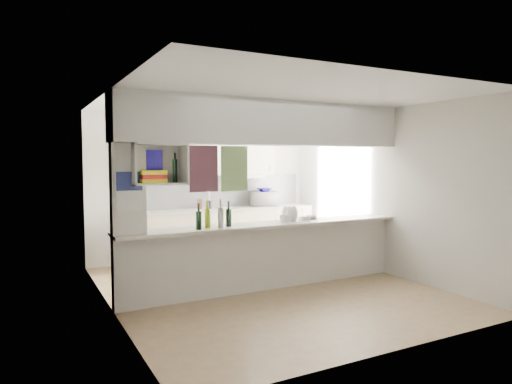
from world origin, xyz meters
TOP-DOWN VIEW (x-y plane):
  - floor at (0.00, 0.00)m, footprint 4.80×4.80m
  - ceiling at (0.00, 0.00)m, footprint 4.80×4.80m
  - wall_back at (0.00, 2.40)m, footprint 4.20×0.00m
  - wall_left at (-2.10, 0.00)m, footprint 0.00×4.80m
  - wall_right at (2.10, 0.00)m, footprint 0.00×4.80m
  - servery_partition at (-0.17, 0.00)m, footprint 4.20×0.50m
  - cubby_shelf at (-1.57, -0.06)m, footprint 0.65×0.35m
  - kitchen_run at (0.16, 2.14)m, footprint 3.60×0.63m
  - microwave at (1.12, 2.13)m, footprint 0.58×0.47m
  - bowl at (1.10, 2.10)m, footprint 0.28×0.28m
  - dish_rack at (0.43, 0.02)m, footprint 0.47×0.38m
  - cup at (0.22, -0.08)m, footprint 0.13×0.13m
  - wine_bottles at (-0.83, -0.08)m, footprint 0.52×0.15m
  - plastic_tubs at (0.60, 0.09)m, footprint 0.50×0.21m
  - utensil_jar at (-0.01, 2.15)m, footprint 0.10×0.10m
  - knife_block at (-0.17, 2.18)m, footprint 0.11×0.10m

SIDE VIEW (x-z plane):
  - floor at x=0.00m, z-range 0.00..0.00m
  - kitchen_run at x=0.16m, z-range -0.29..1.95m
  - plastic_tubs at x=0.60m, z-range 0.92..0.98m
  - cup at x=0.22m, z-range 0.94..1.03m
  - utensil_jar at x=-0.01m, z-range 0.92..1.07m
  - dish_rack at x=0.43m, z-range 0.90..1.12m
  - knife_block at x=-0.17m, z-range 0.92..1.10m
  - wine_bottles at x=-0.83m, z-range 0.87..1.24m
  - microwave at x=1.12m, z-range 0.92..1.20m
  - bowl at x=1.10m, z-range 1.20..1.27m
  - wall_back at x=0.00m, z-range -0.80..3.40m
  - wall_left at x=-2.10m, z-range -1.10..3.70m
  - wall_right at x=2.10m, z-range -1.10..3.70m
  - servery_partition at x=-0.17m, z-range 0.36..2.96m
  - cubby_shelf at x=-1.57m, z-range 1.46..1.96m
  - ceiling at x=0.00m, z-range 2.60..2.60m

